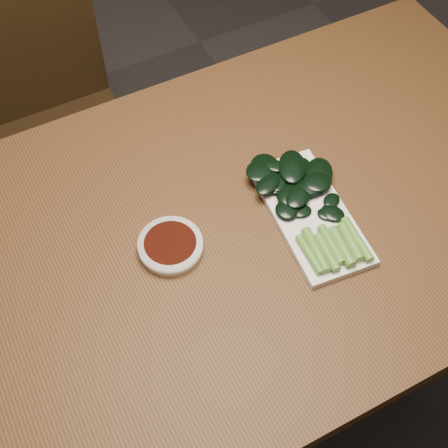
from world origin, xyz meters
The scene contains 6 objects.
ground centered at (0.00, 0.00, 0.00)m, with size 6.00×6.00×0.00m, color #302D2D.
table centered at (0.00, 0.00, 0.68)m, with size 1.40×0.80×0.75m.
chair_far centered at (-0.20, 0.66, 0.49)m, with size 0.42×0.42×0.89m.
sauce_bowl centered at (-0.13, 0.00, 0.76)m, with size 0.11×0.11×0.02m.
serving_plate centered at (0.13, -0.05, 0.76)m, with size 0.16×0.29×0.01m.
gai_lan centered at (0.13, -0.03, 0.78)m, with size 0.18×0.30×0.03m.
Camera 1 is at (-0.32, -0.57, 1.68)m, focal length 50.00 mm.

